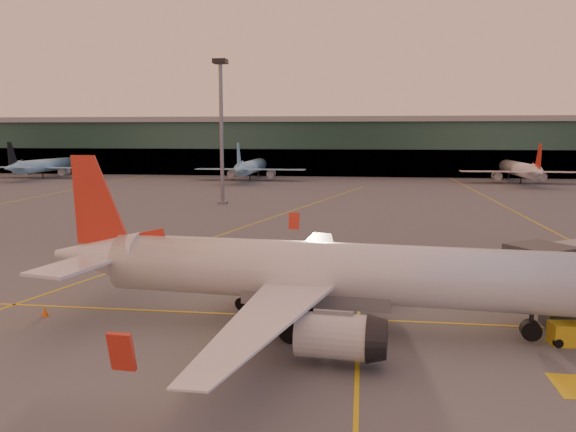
# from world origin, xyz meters

# --- Properties ---
(ground) EXTENTS (600.00, 600.00, 0.00)m
(ground) POSITION_xyz_m (0.00, 0.00, 0.00)
(ground) COLOR #4C4F54
(ground) RESTS_ON ground
(taxi_markings) EXTENTS (100.12, 173.00, 0.01)m
(taxi_markings) POSITION_xyz_m (-7.32, 44.49, 0.01)
(taxi_markings) COLOR gold
(taxi_markings) RESTS_ON ground
(terminal) EXTENTS (400.00, 20.00, 17.60)m
(terminal) POSITION_xyz_m (0.00, 141.79, 8.76)
(terminal) COLOR #19382D
(terminal) RESTS_ON ground
(mast_west_near) EXTENTS (2.40, 2.40, 25.60)m
(mast_west_near) POSITION_xyz_m (-20.00, 66.00, 14.86)
(mast_west_near) COLOR slate
(mast_west_near) RESTS_ON ground
(distant_aircraft_row) EXTENTS (290.00, 34.00, 13.00)m
(distant_aircraft_row) POSITION_xyz_m (-21.00, 118.00, 0.00)
(distant_aircraft_row) COLOR #84BDDD
(distant_aircraft_row) RESTS_ON ground
(main_airplane) EXTENTS (37.33, 33.67, 11.26)m
(main_airplane) POSITION_xyz_m (2.11, 2.94, 3.66)
(main_airplane) COLOR silver
(main_airplane) RESTS_ON ground
(catering_truck) EXTENTS (6.44, 4.28, 4.60)m
(catering_truck) POSITION_xyz_m (-1.59, 6.71, 2.62)
(catering_truck) COLOR #B71A32
(catering_truck) RESTS_ON ground
(gpu_cart) EXTENTS (2.42, 1.59, 1.34)m
(gpu_cart) POSITION_xyz_m (17.78, 2.04, 0.65)
(gpu_cart) COLOR gold
(gpu_cart) RESTS_ON ground
(cone_tail) EXTENTS (0.50, 0.50, 0.64)m
(cone_tail) POSITION_xyz_m (-16.93, 2.85, 0.31)
(cone_tail) COLOR #DF5C0B
(cone_tail) RESTS_ON ground
(cone_wing_left) EXTENTS (0.42, 0.42, 0.53)m
(cone_wing_left) POSITION_xyz_m (2.77, 18.91, 0.25)
(cone_wing_left) COLOR #DF5C0B
(cone_wing_left) RESTS_ON ground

